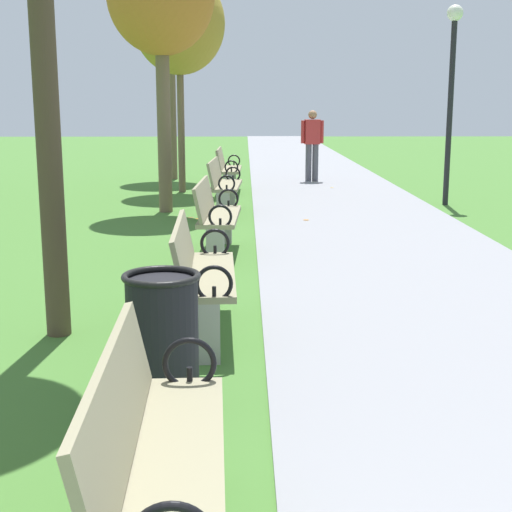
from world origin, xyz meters
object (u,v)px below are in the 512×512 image
tree_4 (179,24)px  pedestrian_walking (312,142)px  park_bench_3 (201,274)px  park_bench_2 (155,456)px  park_bench_5 (223,185)px  park_bench_4 (215,216)px  park_bench_6 (227,169)px  trash_bin (163,339)px  lamp_post (452,74)px  tree_5 (171,8)px

tree_4 → pedestrian_walking: (2.85, 1.93, -2.42)m
tree_4 → pedestrian_walking: bearing=34.0°
park_bench_3 → park_bench_2: bearing=-90.0°
tree_4 → park_bench_5: bearing=-73.0°
park_bench_5 → park_bench_4: bearing=-90.0°
park_bench_5 → park_bench_6: 2.94m
park_bench_4 → park_bench_3: bearing=-90.0°
park_bench_2 → pedestrian_walking: (1.92, 14.61, 0.44)m
park_bench_5 → trash_bin: park_bench_5 is taller
park_bench_3 → tree_4: 10.01m
park_bench_4 → tree_4: 7.10m
park_bench_3 → lamp_post: lamp_post is taller
tree_4 → trash_bin: 11.44m
park_bench_5 → tree_4: (-0.94, 3.07, 2.86)m
park_bench_2 → park_bench_6: same height
park_bench_3 → park_bench_5: 6.47m
park_bench_2 → trash_bin: (-0.15, 1.65, -0.06)m
lamp_post → park_bench_3: bearing=-118.0°
park_bench_3 → lamp_post: bearing=62.0°
pedestrian_walking → park_bench_4: bearing=-102.9°
tree_4 → lamp_post: bearing=-22.3°
park_bench_3 → tree_5: size_ratio=0.33×
park_bench_3 → tree_5: bearing=96.3°
park_bench_3 → pedestrian_walking: pedestrian_walking is taller
park_bench_2 → park_bench_5: bearing=90.0°
park_bench_2 → trash_bin: bearing=95.1°
park_bench_5 → pedestrian_walking: size_ratio=1.00×
park_bench_4 → tree_5: tree_5 is taller
park_bench_2 → tree_5: 15.72m
park_bench_4 → park_bench_5: (0.00, 3.36, 0.00)m
park_bench_4 → tree_5: (-1.34, 9.02, 3.45)m
trash_bin → park_bench_2: bearing=-84.9°
tree_5 → trash_bin: 14.12m
park_bench_2 → tree_5: size_ratio=0.33×
park_bench_6 → trash_bin: size_ratio=1.91×
park_bench_5 → pedestrian_walking: pedestrian_walking is taller
park_bench_5 → trash_bin: 7.96m
tree_5 → pedestrian_walking: size_ratio=3.06×
park_bench_3 → park_bench_4: bearing=90.0°
park_bench_2 → park_bench_6: (-0.00, 12.55, 0.00)m
tree_5 → park_bench_2: bearing=-85.0°
park_bench_2 → pedestrian_walking: size_ratio=1.00×
park_bench_6 → lamp_post: 4.78m
park_bench_3 → park_bench_5: size_ratio=1.00×
park_bench_3 → park_bench_6: bearing=90.0°
park_bench_3 → pedestrian_walking: (1.92, 11.47, 0.44)m
park_bench_2 → pedestrian_walking: 14.75m
tree_5 → lamp_post: 7.24m
tree_4 → pedestrian_walking: 4.21m
pedestrian_walking → lamp_post: lamp_post is taller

